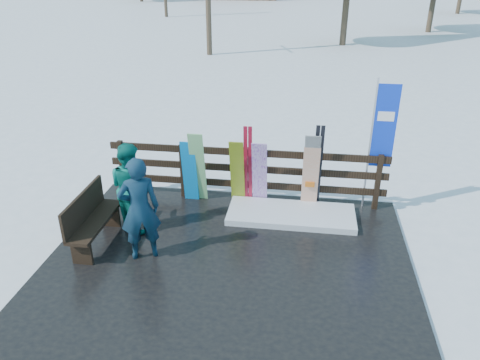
% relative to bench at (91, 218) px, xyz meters
% --- Properties ---
extents(ground, '(700.00, 700.00, 0.00)m').
position_rel_bench_xyz_m(ground, '(2.41, -0.20, -0.60)').
color(ground, white).
rests_on(ground, ground).
extents(deck, '(6.00, 5.00, 0.08)m').
position_rel_bench_xyz_m(deck, '(2.41, -0.20, -0.56)').
color(deck, black).
rests_on(deck, ground).
extents(fence, '(5.60, 0.10, 1.15)m').
position_rel_bench_xyz_m(fence, '(2.41, 2.00, 0.14)').
color(fence, black).
rests_on(fence, deck).
extents(snow_patch, '(2.43, 1.00, 0.12)m').
position_rel_bench_xyz_m(snow_patch, '(3.37, 1.40, -0.46)').
color(snow_patch, white).
rests_on(snow_patch, deck).
extents(bench, '(0.41, 1.50, 0.97)m').
position_rel_bench_xyz_m(bench, '(0.00, 0.00, 0.00)').
color(bench, black).
rests_on(bench, deck).
extents(snowboard_0, '(0.29, 0.22, 1.33)m').
position_rel_bench_xyz_m(snowboard_0, '(1.30, 1.78, 0.15)').
color(snowboard_0, '#0483DA').
rests_on(snowboard_0, deck).
extents(snowboard_1, '(0.29, 0.32, 1.52)m').
position_rel_bench_xyz_m(snowboard_1, '(1.48, 1.78, 0.25)').
color(snowboard_1, silver).
rests_on(snowboard_1, deck).
extents(snowboard_2, '(0.28, 0.37, 1.41)m').
position_rel_bench_xyz_m(snowboard_2, '(2.27, 1.78, 0.19)').
color(snowboard_2, '#DAF41E').
rests_on(snowboard_2, deck).
extents(snowboard_3, '(0.29, 0.39, 1.41)m').
position_rel_bench_xyz_m(snowboard_3, '(2.71, 1.78, 0.19)').
color(snowboard_3, white).
rests_on(snowboard_3, deck).
extents(snowboard_4, '(0.29, 0.38, 1.61)m').
position_rel_bench_xyz_m(snowboard_4, '(3.70, 1.78, 0.29)').
color(snowboard_4, black).
rests_on(snowboard_4, deck).
extents(snowboard_5, '(0.31, 0.27, 1.37)m').
position_rel_bench_xyz_m(snowboard_5, '(3.70, 1.78, 0.17)').
color(snowboard_5, white).
rests_on(snowboard_5, deck).
extents(ski_pair_a, '(0.16, 0.19, 1.68)m').
position_rel_bench_xyz_m(ski_pair_a, '(2.47, 1.85, 0.32)').
color(ski_pair_a, maroon).
rests_on(ski_pair_a, deck).
extents(ski_pair_b, '(0.17, 0.29, 1.78)m').
position_rel_bench_xyz_m(ski_pair_b, '(3.82, 1.85, 0.37)').
color(ski_pair_b, black).
rests_on(ski_pair_b, deck).
extents(rental_flag, '(0.45, 0.04, 2.60)m').
position_rel_bench_xyz_m(rental_flag, '(4.94, 2.05, 1.09)').
color(rental_flag, silver).
rests_on(rental_flag, deck).
extents(person_front, '(0.77, 0.66, 1.79)m').
position_rel_bench_xyz_m(person_front, '(0.99, -0.24, 0.38)').
color(person_front, '#113847').
rests_on(person_front, deck).
extents(person_back, '(1.02, 0.96, 1.66)m').
position_rel_bench_xyz_m(person_back, '(0.51, 0.63, 0.31)').
color(person_back, '#096B5F').
rests_on(person_back, deck).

